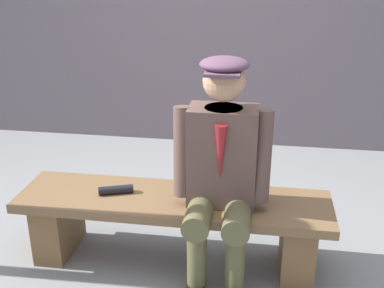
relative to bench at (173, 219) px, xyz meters
name	(u,v)px	position (x,y,z in m)	size (l,w,h in m)	color
ground_plane	(174,259)	(0.00, 0.00, -0.29)	(30.00, 30.00, 0.00)	gray
bench	(173,219)	(0.00, 0.00, 0.00)	(1.86, 0.48, 0.44)	brown
seated_man	(221,165)	(-0.29, 0.06, 0.40)	(0.56, 0.56, 1.29)	brown
rolled_magazine	(116,190)	(0.35, 0.00, 0.17)	(0.05, 0.05, 0.21)	black
stadium_wall	(215,20)	(0.00, -2.16, 0.91)	(12.00, 0.24, 2.40)	#655861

